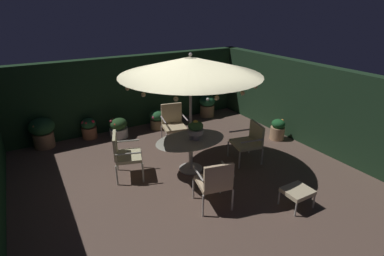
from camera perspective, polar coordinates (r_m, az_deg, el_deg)
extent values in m
cube|color=brown|center=(6.72, -1.13, -8.78)|extent=(7.51, 7.03, 0.02)
cube|color=#19321C|center=(9.16, -11.47, 6.78)|extent=(7.51, 0.30, 2.11)
cube|color=#1C341F|center=(8.46, 20.78, 4.41)|extent=(0.30, 7.03, 2.11)
cylinder|color=#BAB5A9|center=(6.89, -0.25, -7.69)|extent=(0.53, 0.53, 0.03)
cylinder|color=#BAB5A9|center=(6.72, -0.25, -5.16)|extent=(0.09, 0.09, 0.72)
ellipsoid|color=#B0AF9B|center=(6.55, -0.26, -2.27)|extent=(1.60, 1.05, 0.03)
cylinder|color=#B7ADA9|center=(6.39, -0.27, 1.09)|extent=(0.06, 0.06, 2.29)
cone|color=beige|center=(6.05, -0.29, 11.72)|extent=(2.89, 2.89, 0.37)
sphere|color=#B7ADA9|center=(6.01, -0.29, 13.81)|extent=(0.07, 0.07, 0.07)
sphere|color=#F9DB8C|center=(6.86, 9.34, 10.33)|extent=(0.08, 0.08, 0.08)
sphere|color=#F9DB8C|center=(7.18, 6.14, 11.04)|extent=(0.08, 0.08, 0.08)
sphere|color=#F9DB8C|center=(7.38, 1.52, 11.48)|extent=(0.08, 0.08, 0.08)
sphere|color=#F9DB8C|center=(7.33, -3.77, 11.37)|extent=(0.08, 0.08, 0.08)
sphere|color=#F9DB8C|center=(7.12, -7.46, 10.89)|extent=(0.08, 0.08, 0.08)
sphere|color=#F9DB8C|center=(6.67, -11.06, 9.87)|extent=(0.08, 0.08, 0.08)
sphere|color=#F9DB8C|center=(6.20, -12.66, 8.76)|extent=(0.08, 0.08, 0.08)
sphere|color=#F9DB8C|center=(5.61, -12.19, 7.38)|extent=(0.08, 0.08, 0.08)
sphere|color=#F9DB8C|center=(5.16, -9.23, 6.28)|extent=(0.08, 0.08, 0.08)
sphere|color=#F9DB8C|center=(4.87, -3.06, 5.54)|extent=(0.08, 0.08, 0.08)
sphere|color=#F9DB8C|center=(4.93, 4.75, 5.71)|extent=(0.08, 0.08, 0.08)
sphere|color=#F9DB8C|center=(5.26, 9.60, 6.55)|extent=(0.08, 0.08, 0.08)
sphere|color=#F9DB8C|center=(5.73, 11.97, 7.72)|extent=(0.08, 0.08, 0.08)
sphere|color=#F9DB8C|center=(6.33, 11.83, 9.12)|extent=(0.08, 0.08, 0.08)
cylinder|color=beige|center=(6.52, 0.68, -1.58)|extent=(0.16, 0.16, 0.14)
cylinder|color=silver|center=(6.47, 0.68, -0.61)|extent=(0.35, 0.35, 0.10)
ellipsoid|color=#376935|center=(6.42, 0.69, 0.41)|extent=(0.33, 0.33, 0.20)
sphere|color=yellow|center=(6.39, 0.69, 1.03)|extent=(0.12, 0.12, 0.12)
cylinder|color=#BBADAD|center=(7.77, -0.73, -2.19)|extent=(0.04, 0.04, 0.46)
cylinder|color=#BBADAD|center=(7.63, -4.82, -2.76)|extent=(0.04, 0.04, 0.46)
cylinder|color=#BBADAD|center=(8.25, -1.92, -0.64)|extent=(0.04, 0.04, 0.46)
cylinder|color=#BBADAD|center=(8.12, -5.78, -1.14)|extent=(0.04, 0.04, 0.46)
cube|color=beige|center=(7.83, -3.36, 0.11)|extent=(0.66, 0.65, 0.07)
cube|color=beige|center=(7.96, -3.92, 2.83)|extent=(0.55, 0.17, 0.54)
cylinder|color=#BBADAD|center=(7.81, -1.38, 2.04)|extent=(0.14, 0.53, 0.04)
cylinder|color=#BBADAD|center=(7.68, -5.46, 1.56)|extent=(0.14, 0.53, 0.04)
cylinder|color=#B7B7A6|center=(6.94, -9.62, -5.79)|extent=(0.04, 0.04, 0.45)
cylinder|color=#B7B7A6|center=(6.40, -9.28, -8.38)|extent=(0.04, 0.04, 0.45)
cylinder|color=#B7B7A6|center=(6.95, -14.03, -6.14)|extent=(0.04, 0.04, 0.45)
cylinder|color=#B7B7A6|center=(6.41, -14.09, -8.76)|extent=(0.04, 0.04, 0.45)
cube|color=beige|center=(6.54, -11.94, -5.24)|extent=(0.68, 0.73, 0.07)
cube|color=beige|center=(6.43, -14.40, -3.24)|extent=(0.24, 0.58, 0.48)
cylinder|color=#B7B7A6|center=(6.73, -12.14, -2.42)|extent=(0.50, 0.19, 0.04)
cylinder|color=#B7B7A6|center=(6.17, -12.03, -4.80)|extent=(0.50, 0.19, 0.04)
cylinder|color=#BBB4AA|center=(5.84, 0.25, -11.43)|extent=(0.04, 0.04, 0.44)
cylinder|color=#BBB4AA|center=(6.01, 5.44, -10.48)|extent=(0.04, 0.04, 0.44)
cylinder|color=#BBB4AA|center=(5.41, 2.12, -14.59)|extent=(0.04, 0.04, 0.44)
cylinder|color=#BBB4AA|center=(5.59, 7.70, -13.42)|extent=(0.04, 0.04, 0.44)
cube|color=beige|center=(5.56, 3.95, -10.27)|extent=(0.65, 0.65, 0.07)
cube|color=beige|center=(5.21, 5.11, -9.31)|extent=(0.54, 0.17, 0.47)
cylinder|color=#BBB4AA|center=(5.35, 1.18, -8.60)|extent=(0.15, 0.53, 0.04)
cylinder|color=#BBB4AA|center=(5.53, 6.75, -7.63)|extent=(0.15, 0.53, 0.04)
cylinder|color=#B8B0A9|center=(6.91, 8.99, -6.12)|extent=(0.04, 0.04, 0.40)
cylinder|color=#B8B0A9|center=(7.40, 6.86, -3.95)|extent=(0.04, 0.04, 0.40)
cylinder|color=#B8B0A9|center=(7.17, 13.17, -5.34)|extent=(0.04, 0.04, 0.40)
cylinder|color=#B8B0A9|center=(7.64, 10.84, -3.30)|extent=(0.04, 0.04, 0.40)
cube|color=beige|center=(7.17, 10.09, -2.97)|extent=(0.68, 0.71, 0.07)
cube|color=beige|center=(7.19, 12.20, -0.81)|extent=(0.18, 0.59, 0.44)
cylinder|color=#B8B0A9|center=(6.83, 11.40, -2.45)|extent=(0.55, 0.15, 0.04)
cylinder|color=#B8B0A9|center=(7.33, 9.09, -0.50)|extent=(0.55, 0.15, 0.04)
cylinder|color=#B3B1A7|center=(5.96, 16.18, -12.60)|extent=(0.03, 0.03, 0.28)
cylinder|color=#B3B1A7|center=(6.27, 19.26, -11.13)|extent=(0.03, 0.03, 0.28)
cylinder|color=#B3B1A7|center=(5.75, 19.11, -14.45)|extent=(0.03, 0.03, 0.28)
cylinder|color=#B3B1A7|center=(6.07, 22.14, -12.80)|extent=(0.03, 0.03, 0.28)
cube|color=beige|center=(5.91, 19.41, -11.28)|extent=(0.50, 0.44, 0.08)
cylinder|color=tan|center=(8.61, 15.88, -0.93)|extent=(0.39, 0.39, 0.35)
ellipsoid|color=#1D592A|center=(8.51, 16.08, 0.76)|extent=(0.36, 0.36, 0.25)
sphere|color=orange|center=(8.56, 16.77, 1.33)|extent=(0.09, 0.09, 0.09)
sphere|color=orange|center=(8.62, 15.76, 1.23)|extent=(0.07, 0.07, 0.07)
sphere|color=orange|center=(8.45, 15.19, 0.82)|extent=(0.06, 0.06, 0.06)
sphere|color=orange|center=(8.38, 16.03, 0.72)|extent=(0.06, 0.06, 0.06)
sphere|color=orange|center=(8.45, 16.80, 0.87)|extent=(0.07, 0.07, 0.07)
cylinder|color=#A96746|center=(8.83, -18.89, -0.81)|extent=(0.40, 0.40, 0.32)
ellipsoid|color=#22582F|center=(8.73, -19.12, 0.83)|extent=(0.41, 0.41, 0.29)
sphere|color=red|center=(8.74, -18.59, 1.39)|extent=(0.07, 0.07, 0.07)
sphere|color=red|center=(8.83, -18.89, 1.34)|extent=(0.06, 0.06, 0.06)
sphere|color=red|center=(8.81, -19.72, 1.16)|extent=(0.09, 0.09, 0.09)
sphere|color=#D53540|center=(8.65, -20.01, 0.89)|extent=(0.10, 0.10, 0.10)
sphere|color=red|center=(8.57, -19.48, 0.85)|extent=(0.08, 0.08, 0.08)
sphere|color=red|center=(8.62, -18.34, 1.15)|extent=(0.10, 0.10, 0.10)
cylinder|color=olive|center=(9.06, -6.55, 0.79)|extent=(0.44, 0.44, 0.28)
ellipsoid|color=#266033|center=(8.96, -6.63, 2.36)|extent=(0.45, 0.45, 0.32)
sphere|color=#D65462|center=(8.97, -5.50, 3.02)|extent=(0.07, 0.07, 0.07)
sphere|color=#EE456F|center=(9.10, -6.62, 2.85)|extent=(0.07, 0.07, 0.07)
sphere|color=#E15F6D|center=(8.93, -7.31, 2.88)|extent=(0.09, 0.09, 0.09)
sphere|color=#D64467|center=(8.82, -7.30, 2.01)|extent=(0.11, 0.11, 0.11)
sphere|color=#D24E61|center=(8.85, -5.88, 2.43)|extent=(0.09, 0.09, 0.09)
cylinder|color=#886449|center=(8.72, -26.30, -2.03)|extent=(0.51, 0.51, 0.40)
ellipsoid|color=#1F4726|center=(8.58, -26.73, 0.25)|extent=(0.63, 0.63, 0.44)
sphere|color=#E88D46|center=(8.52, -25.07, 0.48)|extent=(0.08, 0.08, 0.08)
sphere|color=orange|center=(8.70, -27.18, 0.81)|extent=(0.09, 0.09, 0.09)
sphere|color=orange|center=(8.37, -27.81, 0.17)|extent=(0.08, 0.08, 0.08)
cylinder|color=#7B6245|center=(9.98, 2.88, 3.33)|extent=(0.47, 0.47, 0.39)
ellipsoid|color=#1E5331|center=(9.87, 2.92, 5.17)|extent=(0.51, 0.51, 0.36)
sphere|color=silver|center=(9.94, 3.88, 5.66)|extent=(0.07, 0.07, 0.07)
sphere|color=silver|center=(10.02, 2.93, 5.87)|extent=(0.09, 0.09, 0.09)
sphere|color=beige|center=(9.94, 2.29, 5.46)|extent=(0.10, 0.10, 0.10)
sphere|color=silver|center=(9.74, 2.04, 5.07)|extent=(0.08, 0.08, 0.08)
sphere|color=silver|center=(9.65, 3.00, 5.46)|extent=(0.11, 0.11, 0.11)
sphere|color=silver|center=(9.83, 3.66, 5.33)|extent=(0.08, 0.08, 0.08)
cylinder|color=silver|center=(8.66, -13.70, -0.83)|extent=(0.50, 0.50, 0.27)
ellipsoid|color=#284C24|center=(8.56, -13.86, 0.82)|extent=(0.49, 0.49, 0.34)
sphere|color=#E02C44|center=(8.63, -12.89, 1.42)|extent=(0.10, 0.10, 0.10)
sphere|color=#DB3A40|center=(8.66, -13.66, 1.59)|extent=(0.10, 0.10, 0.10)
sphere|color=#DC2942|center=(8.60, -14.73, 1.56)|extent=(0.08, 0.08, 0.08)
sphere|color=#C23040|center=(8.45, -15.16, 1.25)|extent=(0.07, 0.07, 0.07)
sphere|color=red|center=(8.37, -14.44, 0.62)|extent=(0.06, 0.06, 0.06)
sphere|color=#C72444|center=(8.47, -13.37, 1.05)|extent=(0.07, 0.07, 0.07)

